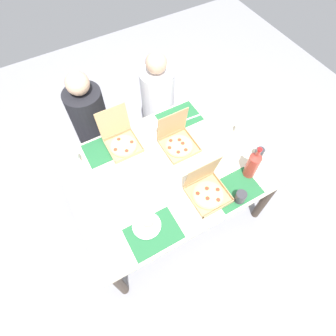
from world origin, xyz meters
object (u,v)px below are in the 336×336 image
(cup_spare, at_px, (239,129))
(diner_left_seat, at_px, (94,130))
(cup_clear_left, at_px, (75,159))
(cup_clear_right, at_px, (240,197))
(cup_red, at_px, (259,153))
(plate_far_left, at_px, (147,225))
(condiment_bowl, at_px, (153,127))
(diner_right_seat, at_px, (158,106))
(pizza_box_corner_right, at_px, (207,190))
(pizza_box_edge_far, at_px, (178,141))
(plate_near_left, at_px, (156,168))
(soda_bottle, at_px, (253,164))
(pizza_box_corner_left, at_px, (121,140))

(cup_spare, xyz_separation_m, diner_left_seat, (-1.04, 0.80, -0.24))
(cup_clear_left, height_order, diner_left_seat, diner_left_seat)
(cup_clear_right, relative_size, cup_red, 0.99)
(diner_left_seat, bearing_deg, plate_far_left, -90.67)
(plate_far_left, distance_m, condiment_bowl, 0.87)
(cup_clear_right, bearing_deg, diner_right_seat, 88.92)
(cup_clear_right, bearing_deg, pizza_box_corner_right, 137.38)
(cup_clear_right, bearing_deg, pizza_box_edge_far, 102.10)
(plate_near_left, relative_size, diner_left_seat, 0.18)
(soda_bottle, relative_size, cup_clear_left, 3.09)
(pizza_box_corner_right, relative_size, cup_spare, 3.54)
(cup_clear_left, bearing_deg, pizza_box_corner_left, -0.77)
(soda_bottle, relative_size, diner_left_seat, 0.27)
(pizza_box_edge_far, xyz_separation_m, diner_right_seat, (0.16, 0.66, -0.28))
(plate_far_left, xyz_separation_m, cup_spare, (1.06, 0.36, 0.03))
(pizza_box_corner_left, relative_size, cup_clear_left, 2.89)
(cup_spare, height_order, cup_clear_left, cup_clear_left)
(pizza_box_corner_right, distance_m, pizza_box_corner_left, 0.80)
(pizza_box_corner_right, distance_m, diner_left_seat, 1.27)
(plate_near_left, bearing_deg, soda_bottle, -32.72)
(pizza_box_corner_left, distance_m, soda_bottle, 1.05)
(pizza_box_corner_left, xyz_separation_m, diner_left_seat, (-0.13, 0.43, -0.24))
(condiment_bowl, bearing_deg, plate_near_left, -115.26)
(soda_bottle, xyz_separation_m, condiment_bowl, (-0.43, 0.76, -0.11))
(pizza_box_edge_far, xyz_separation_m, soda_bottle, (0.34, -0.51, 0.09))
(cup_spare, bearing_deg, pizza_box_corner_left, 157.89)
(plate_far_left, bearing_deg, diner_left_seat, 89.33)
(cup_clear_left, xyz_separation_m, diner_right_seat, (0.95, 0.42, -0.28))
(cup_clear_right, height_order, diner_left_seat, diner_left_seat)
(cup_spare, bearing_deg, plate_far_left, -161.22)
(plate_near_left, relative_size, cup_spare, 2.49)
(pizza_box_corner_left, bearing_deg, plate_far_left, -101.00)
(cup_clear_right, distance_m, diner_left_seat, 1.49)
(cup_spare, bearing_deg, cup_clear_left, 163.90)
(condiment_bowl, xyz_separation_m, diner_left_seat, (-0.43, 0.41, -0.22))
(pizza_box_edge_far, distance_m, cup_clear_left, 0.82)
(plate_far_left, bearing_deg, pizza_box_corner_right, 1.23)
(pizza_box_edge_far, height_order, cup_clear_left, pizza_box_edge_far)
(diner_left_seat, bearing_deg, cup_clear_left, -121.85)
(pizza_box_corner_left, height_order, cup_clear_right, pizza_box_corner_left)
(cup_spare, xyz_separation_m, condiment_bowl, (-0.61, 0.39, -0.02))
(cup_spare, height_order, diner_right_seat, diner_right_seat)
(pizza_box_edge_far, bearing_deg, plate_near_left, -155.94)
(cup_red, distance_m, diner_left_seat, 1.51)
(pizza_box_corner_left, distance_m, diner_left_seat, 0.51)
(plate_far_left, distance_m, plate_near_left, 0.47)
(plate_far_left, relative_size, condiment_bowl, 2.24)
(pizza_box_corner_left, distance_m, plate_far_left, 0.75)
(plate_near_left, xyz_separation_m, diner_right_seat, (0.43, 0.78, -0.24))
(pizza_box_edge_far, height_order, cup_red, pizza_box_edge_far)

